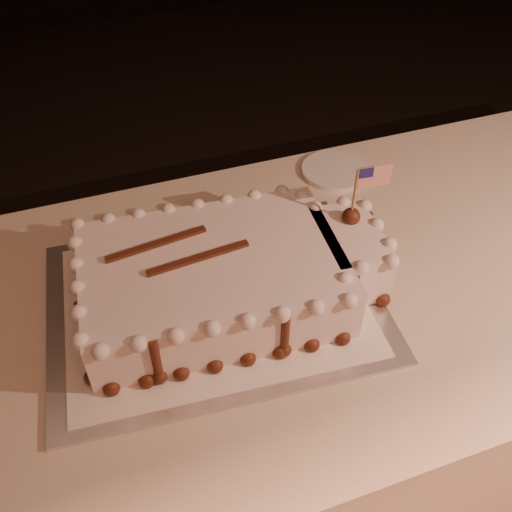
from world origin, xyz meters
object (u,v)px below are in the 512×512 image
object	(u,v)px
banquet_table	(280,398)
cake_board	(214,301)
sheet_cake	(230,276)
side_plate	(335,170)

from	to	relation	value
banquet_table	cake_board	bearing A→B (deg)	177.28
cake_board	sheet_cake	bearing A→B (deg)	0.49
banquet_table	cake_board	size ratio (longest dim) A/B	4.07
banquet_table	sheet_cake	distance (m)	0.45
banquet_table	cake_board	xyz separation A→B (m)	(-0.14, 0.01, 0.38)
cake_board	sheet_cake	size ratio (longest dim) A/B	1.03
cake_board	side_plate	size ratio (longest dim) A/B	3.76
sheet_cake	side_plate	size ratio (longest dim) A/B	3.65
banquet_table	sheet_cake	bearing A→B (deg)	177.74
cake_board	banquet_table	bearing A→B (deg)	2.04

